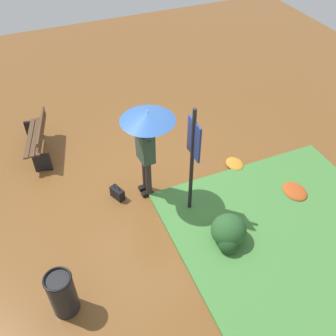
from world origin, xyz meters
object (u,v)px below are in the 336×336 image
object	(u,v)px
info_sign_post	(193,151)
handbag	(117,193)
person_with_umbrella	(147,132)
park_bench	(38,138)
trash_bin	(62,294)

from	to	relation	value
info_sign_post	handbag	world-z (taller)	info_sign_post
person_with_umbrella	handbag	distance (m)	1.56
info_sign_post	park_bench	world-z (taller)	info_sign_post
info_sign_post	person_with_umbrella	bearing A→B (deg)	-138.85
person_with_umbrella	park_bench	xyz separation A→B (m)	(-2.17, -1.79, -1.15)
handbag	park_bench	size ratio (longest dim) A/B	0.26
park_bench	trash_bin	bearing A→B (deg)	-3.54
person_with_umbrella	handbag	world-z (taller)	person_with_umbrella
handbag	park_bench	distance (m)	2.35
person_with_umbrella	trash_bin	world-z (taller)	person_with_umbrella
handbag	trash_bin	distance (m)	2.42
trash_bin	park_bench	bearing A→B (deg)	176.46
info_sign_post	handbag	xyz separation A→B (m)	(-0.82, -1.20, -1.32)
handbag	park_bench	world-z (taller)	park_bench
person_with_umbrella	info_sign_post	world-z (taller)	info_sign_post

